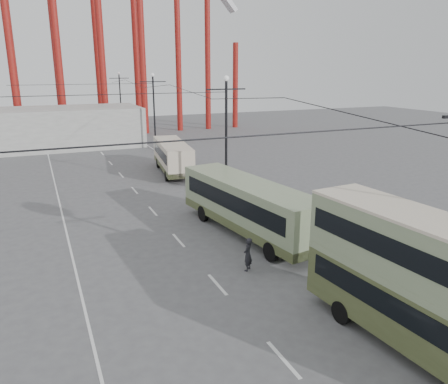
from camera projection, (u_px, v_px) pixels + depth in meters
name	position (u px, v px, depth m)	size (l,w,h in m)	color
ground	(279.00, 324.00, 17.41)	(160.00, 160.00, 0.00)	#515154
road_markings	(143.00, 197.00, 34.47)	(12.52, 120.00, 0.01)	silver
lamp_post_mid	(226.00, 137.00, 34.17)	(3.20, 0.44, 9.32)	black
lamp_post_far	(154.00, 112.00, 53.59)	(3.20, 0.44, 9.32)	black
lamp_post_distant	(121.00, 101.00, 73.01)	(3.20, 0.44, 9.32)	black
fairground_shed	(53.00, 128.00, 55.92)	(22.00, 10.00, 5.00)	gray
double_decker_bus	(423.00, 280.00, 14.97)	(3.12, 9.52, 5.02)	#3F4726
single_decker_green	(248.00, 205.00, 26.39)	(4.26, 11.89, 3.29)	gray
single_decker_cream	(173.00, 156.00, 42.20)	(3.65, 9.82, 2.98)	beige
pedestrian	(248.00, 254.00, 21.80)	(0.63, 0.41, 1.72)	black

